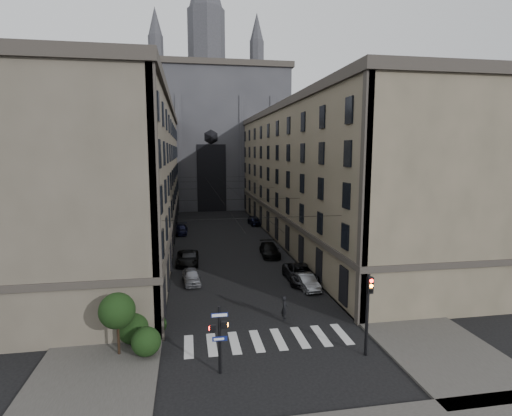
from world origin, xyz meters
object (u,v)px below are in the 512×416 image
car_left_midnear (189,258)px  car_right_far (254,220)px  car_left_far (181,229)px  car_right_near (306,282)px  traffic_light_right (368,305)px  pedestrian (284,308)px  gothic_tower (208,129)px  car_right_midnear (300,273)px  car_left_midfar (187,258)px  car_left_near (192,276)px  pedestrian_signal_left (219,335)px  car_right_midfar (270,250)px

car_left_midnear → car_right_far: (11.23, 22.63, 0.07)m
car_left_far → car_right_near: bearing=-64.7°
car_left_midnear → car_right_far: car_right_far is taller
traffic_light_right → pedestrian: (-3.72, 6.08, -2.38)m
gothic_tower → car_right_far: size_ratio=12.97×
car_left_midnear → car_right_midnear: car_right_midnear is taller
gothic_tower → car_left_midfar: bearing=-95.9°
traffic_light_right → car_left_midnear: traffic_light_right is taller
car_left_midfar → car_left_near: bearing=-84.7°
car_left_midnear → pedestrian_signal_left: bearing=-82.6°
car_left_near → car_right_near: 10.93m
pedestrian_signal_left → car_left_far: pedestrian_signal_left is taller
gothic_tower → traffic_light_right: gothic_tower is taller
car_left_far → car_left_near: bearing=-85.1°
car_left_midnear → car_left_far: 17.02m
gothic_tower → car_right_midfar: (4.57, -48.65, -17.04)m
car_right_near → car_right_midfar: 12.03m
pedestrian_signal_left → car_left_midnear: pedestrian_signal_left is taller
traffic_light_right → car_right_far: bearing=89.2°
car_left_far → car_right_midfar: car_right_midfar is taller
gothic_tower → car_right_midnear: size_ratio=10.18×
car_left_midfar → car_left_far: bearing=95.2°
car_right_midnear → gothic_tower: bearing=97.1°
car_left_midnear → car_right_midfar: 9.81m
gothic_tower → car_right_near: size_ratio=14.31×
pedestrian_signal_left → car_right_midfar: size_ratio=0.77×
car_left_midfar → traffic_light_right: bearing=-62.1°
car_right_midfar → car_right_near: bearing=-82.0°
car_left_near → car_right_midnear: 10.52m
car_left_midfar → car_right_midfar: 10.04m
car_left_near → car_right_midfar: (9.47, 8.67, 0.07)m
car_left_near → pedestrian_signal_left: bearing=-89.5°
pedestrian_signal_left → car_right_midnear: 17.60m
car_right_near → car_left_midfar: bearing=131.9°
car_right_far → pedestrian: bearing=-99.8°
pedestrian_signal_left → car_right_far: 46.50m
car_right_near → pedestrian: 7.30m
car_left_midfar → car_right_near: car_left_midfar is taller
car_right_midnear → pedestrian: (-3.68, -8.50, 0.12)m
car_left_midnear → car_left_midfar: car_left_midfar is taller
car_left_midnear → pedestrian: size_ratio=2.32×
gothic_tower → car_left_midnear: 53.69m
car_right_near → car_left_far: bearing=108.2°
car_right_near → pedestrian_signal_left: bearing=-130.4°
car_left_midfar → car_right_midnear: (10.83, -7.84, 0.06)m
car_right_midnear → traffic_light_right: bearing=-88.2°
pedestrian_signal_left → car_right_midnear: pedestrian_signal_left is taller
car_left_midfar → car_right_near: size_ratio=1.31×
car_right_near → car_right_midnear: bearing=83.7°
traffic_light_right → car_right_far: 45.11m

